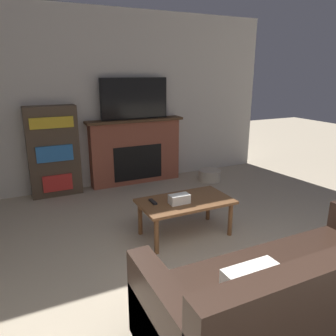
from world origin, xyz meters
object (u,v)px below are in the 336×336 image
object	(u,v)px
tv	(135,99)
storage_basket	(210,175)
coffee_table	(185,205)
bookshelf	(54,152)
fireplace	(136,151)
couch	(298,299)

from	to	relation	value
tv	storage_basket	size ratio (longest dim) A/B	2.90
tv	storage_basket	world-z (taller)	tv
coffee_table	bookshelf	world-z (taller)	bookshelf
fireplace	coffee_table	bearing A→B (deg)	-94.34
coffee_table	bookshelf	size ratio (longest dim) A/B	0.77
fireplace	coffee_table	world-z (taller)	fireplace
fireplace	bookshelf	size ratio (longest dim) A/B	1.20
tv	bookshelf	size ratio (longest dim) A/B	0.83
tv	couch	bearing A→B (deg)	-92.33
tv	bookshelf	bearing A→B (deg)	-179.88
fireplace	bookshelf	xyz separation A→B (m)	(-1.28, -0.02, 0.13)
fireplace	storage_basket	size ratio (longest dim) A/B	4.20
fireplace	bookshelf	distance (m)	1.28
bookshelf	tv	bearing A→B (deg)	0.12
couch	coffee_table	xyz separation A→B (m)	(-0.00, 1.62, 0.09)
tv	bookshelf	xyz separation A→B (m)	(-1.28, -0.00, -0.72)
fireplace	tv	xyz separation A→B (m)	(0.00, -0.02, 0.85)
coffee_table	storage_basket	size ratio (longest dim) A/B	2.72
storage_basket	couch	bearing A→B (deg)	-112.48
coffee_table	bookshelf	xyz separation A→B (m)	(-1.13, 1.96, 0.30)
fireplace	coffee_table	size ratio (longest dim) A/B	1.55
tv	fireplace	bearing A→B (deg)	90.00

